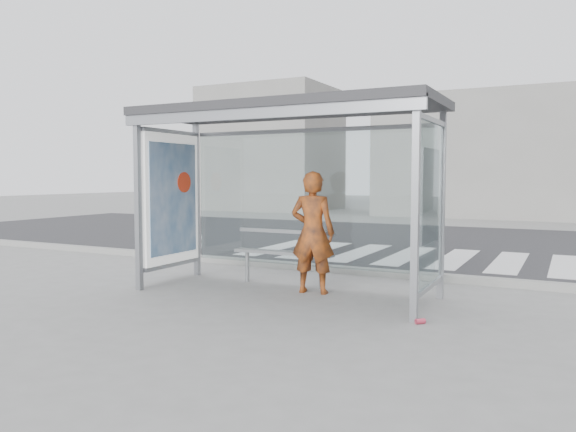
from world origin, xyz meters
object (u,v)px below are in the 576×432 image
at_px(bench, 283,252).
at_px(soda_can, 420,321).
at_px(person, 313,232).
at_px(bus_shelter, 263,152).

relative_size(bench, soda_can, 14.51).
height_order(person, bench, person).
height_order(bus_shelter, person, bus_shelter).
bearing_deg(bench, soda_can, -28.87).
bearing_deg(bus_shelter, person, 14.91).
xyz_separation_m(bench, soda_can, (2.41, -1.33, -0.47)).
distance_m(bus_shelter, bench, 1.57).
xyz_separation_m(bus_shelter, bench, (0.05, 0.52, -1.48)).
relative_size(person, bench, 1.06).
bearing_deg(soda_can, person, 150.79).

